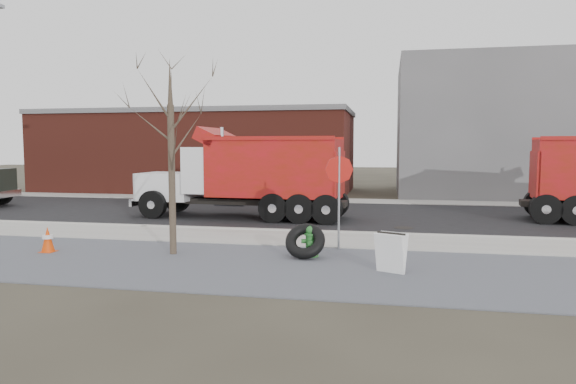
% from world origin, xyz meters
% --- Properties ---
extents(ground, '(120.00, 120.00, 0.00)m').
position_xyz_m(ground, '(0.00, 0.00, 0.00)').
color(ground, '#383328').
rests_on(ground, ground).
extents(gravel_verge, '(60.00, 5.00, 0.03)m').
position_xyz_m(gravel_verge, '(0.00, -3.50, 0.01)').
color(gravel_verge, gray).
rests_on(gravel_verge, ground).
extents(sidewalk, '(60.00, 2.50, 0.06)m').
position_xyz_m(sidewalk, '(0.00, 0.25, 0.03)').
color(sidewalk, '#9E9B93').
rests_on(sidewalk, ground).
extents(curb, '(60.00, 0.15, 0.11)m').
position_xyz_m(curb, '(0.00, 1.55, 0.06)').
color(curb, '#9E9B93').
rests_on(curb, ground).
extents(road, '(60.00, 9.40, 0.02)m').
position_xyz_m(road, '(0.00, 6.30, 0.01)').
color(road, black).
rests_on(road, ground).
extents(far_sidewalk, '(60.00, 2.00, 0.06)m').
position_xyz_m(far_sidewalk, '(0.00, 12.00, 0.03)').
color(far_sidewalk, '#9E9B93').
rests_on(far_sidewalk, ground).
extents(building_grey, '(12.00, 10.00, 8.00)m').
position_xyz_m(building_grey, '(9.00, 18.00, 4.00)').
color(building_grey, slate).
rests_on(building_grey, ground).
extents(building_brick, '(20.20, 8.20, 5.30)m').
position_xyz_m(building_brick, '(-10.00, 17.00, 2.65)').
color(building_brick, maroon).
rests_on(building_brick, ground).
extents(bare_tree, '(3.20, 3.20, 5.20)m').
position_xyz_m(bare_tree, '(-3.20, -2.60, 3.30)').
color(bare_tree, '#382D23').
rests_on(bare_tree, ground).
extents(fire_hydrant, '(0.48, 0.47, 0.85)m').
position_xyz_m(fire_hydrant, '(0.47, -2.21, 0.39)').
color(fire_hydrant, '#2D7736').
rests_on(fire_hydrant, ground).
extents(truck_tire, '(1.09, 0.97, 0.97)m').
position_xyz_m(truck_tire, '(0.36, -2.38, 0.46)').
color(truck_tire, black).
rests_on(truck_tire, ground).
extents(stop_sign, '(0.77, 0.21, 2.89)m').
position_xyz_m(stop_sign, '(1.10, -1.10, 1.96)').
color(stop_sign, gray).
rests_on(stop_sign, ground).
extents(sandwich_board, '(0.79, 0.66, 0.94)m').
position_xyz_m(sandwich_board, '(2.54, -3.61, 0.50)').
color(sandwich_board, white).
rests_on(sandwich_board, ground).
extents(traffic_cone_near, '(0.38, 0.38, 0.72)m').
position_xyz_m(traffic_cone_near, '(-6.67, -3.02, 0.36)').
color(traffic_cone_near, '#DE3D07').
rests_on(traffic_cone_near, ground).
extents(dump_truck_red_b, '(8.67, 2.85, 3.64)m').
position_xyz_m(dump_truck_red_b, '(-3.10, 4.69, 1.85)').
color(dump_truck_red_b, black).
rests_on(dump_truck_red_b, ground).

